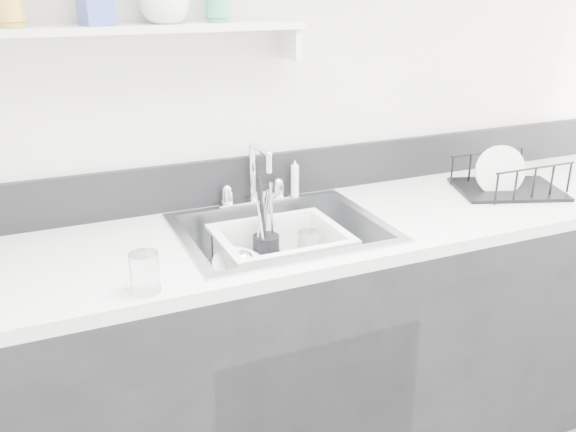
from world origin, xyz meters
name	(u,v)px	position (x,y,z in m)	size (l,w,h in m)	color
counter_run	(282,353)	(0.00, 1.19, 0.46)	(3.20, 0.62, 0.92)	black
backsplash	(248,178)	(0.00, 1.49, 1.00)	(3.20, 0.02, 0.16)	black
sink	(282,255)	(0.00, 1.19, 0.83)	(0.64, 0.52, 0.20)	silver
faucet	(254,188)	(0.00, 1.44, 0.98)	(0.26, 0.18, 0.23)	silver
side_sprayer	(295,179)	(0.16, 1.44, 0.99)	(0.03, 0.03, 0.14)	white
wall_shelf	(139,31)	(-0.35, 1.42, 1.51)	(1.00, 0.16, 0.12)	silver
wash_tub	(281,255)	(0.00, 1.19, 0.83)	(0.40, 0.32, 0.15)	white
plate_stack	(244,275)	(-0.13, 1.18, 0.79)	(0.23, 0.22, 0.09)	white
utensil_cup	(266,249)	(-0.03, 1.25, 0.83)	(0.09, 0.09, 0.29)	black
ladle	(264,266)	(-0.07, 1.18, 0.81)	(0.27, 0.10, 0.08)	silver
tumbler_in_tub	(309,247)	(0.12, 1.23, 0.82)	(0.07, 0.07, 0.11)	white
tumbler_counter	(145,273)	(-0.47, 0.94, 0.97)	(0.07, 0.07, 0.10)	white
dish_rack	(510,174)	(0.92, 1.20, 0.98)	(0.37, 0.28, 0.13)	black
bowl_small	(324,274)	(0.10, 1.10, 0.78)	(0.11, 0.11, 0.03)	white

